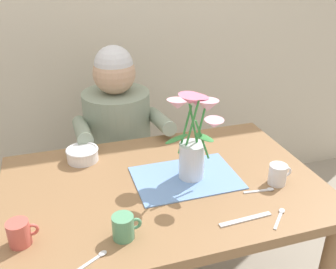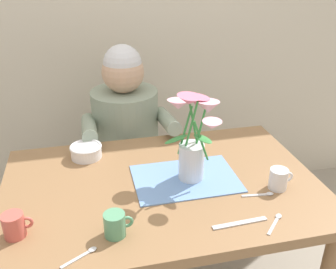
# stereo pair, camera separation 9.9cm
# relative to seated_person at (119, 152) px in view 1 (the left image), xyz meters

# --- Properties ---
(wood_panel_backdrop) EXTENTS (4.00, 0.10, 2.50)m
(wood_panel_backdrop) POSITION_rel_seated_person_xyz_m (0.06, 0.43, 0.69)
(wood_panel_backdrop) COLOR beige
(wood_panel_backdrop) RESTS_ON ground_plane
(dining_table) EXTENTS (1.20, 0.80, 0.74)m
(dining_table) POSITION_rel_seated_person_xyz_m (0.06, -0.62, 0.08)
(dining_table) COLOR olive
(dining_table) RESTS_ON ground_plane
(seated_person) EXTENTS (0.45, 0.47, 1.14)m
(seated_person) POSITION_rel_seated_person_xyz_m (0.00, 0.00, 0.00)
(seated_person) COLOR #4C4C56
(seated_person) RESTS_ON ground_plane
(striped_placemat) EXTENTS (0.40, 0.28, 0.00)m
(striped_placemat) POSITION_rel_seated_person_xyz_m (0.16, -0.61, 0.18)
(striped_placemat) COLOR #6B93D1
(striped_placemat) RESTS_ON dining_table
(flower_vase) EXTENTS (0.23, 0.25, 0.36)m
(flower_vase) POSITION_rel_seated_person_xyz_m (0.18, -0.60, 0.36)
(flower_vase) COLOR silver
(flower_vase) RESTS_ON dining_table
(ceramic_bowl) EXTENTS (0.14, 0.14, 0.06)m
(ceramic_bowl) POSITION_rel_seated_person_xyz_m (-0.21, -0.35, 0.21)
(ceramic_bowl) COLOR white
(ceramic_bowl) RESTS_ON dining_table
(dinner_knife) EXTENTS (0.19, 0.03, 0.00)m
(dinner_knife) POSITION_rel_seated_person_xyz_m (0.26, -0.91, 0.18)
(dinner_knife) COLOR silver
(dinner_knife) RESTS_ON dining_table
(coffee_cup) EXTENTS (0.09, 0.07, 0.08)m
(coffee_cup) POSITION_rel_seated_person_xyz_m (0.48, -0.74, 0.22)
(coffee_cup) COLOR silver
(coffee_cup) RESTS_ON dining_table
(tea_cup) EXTENTS (0.09, 0.07, 0.08)m
(tea_cup) POSITION_rel_seated_person_xyz_m (-0.45, -0.80, 0.22)
(tea_cup) COLOR #CC564C
(tea_cup) RESTS_ON dining_table
(ceramic_mug) EXTENTS (0.09, 0.07, 0.08)m
(ceramic_mug) POSITION_rel_seated_person_xyz_m (-0.14, -0.87, 0.22)
(ceramic_mug) COLOR #569970
(ceramic_mug) RESTS_ON dining_table
(spoon_0) EXTENTS (0.12, 0.03, 0.01)m
(spoon_0) POSITION_rel_seated_person_xyz_m (0.40, -0.77, 0.18)
(spoon_0) COLOR silver
(spoon_0) RESTS_ON dining_table
(spoon_1) EXTENTS (0.11, 0.07, 0.01)m
(spoon_1) POSITION_rel_seated_person_xyz_m (-0.24, -0.93, 0.18)
(spoon_1) COLOR silver
(spoon_1) RESTS_ON dining_table
(spoon_2) EXTENTS (0.09, 0.10, 0.01)m
(spoon_2) POSITION_rel_seated_person_xyz_m (0.38, -0.92, 0.18)
(spoon_2) COLOR silver
(spoon_2) RESTS_ON dining_table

